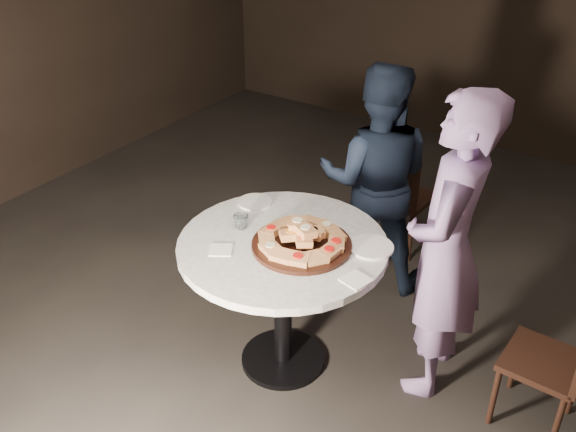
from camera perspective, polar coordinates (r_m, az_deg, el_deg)
The scene contains 13 objects.
floor at distance 3.78m, azimuth 0.90°, elevation -12.53°, with size 7.00×7.00×0.00m, color black.
table at distance 3.35m, azimuth -0.47°, elevation -4.49°, with size 1.31×1.31×0.81m.
serving_board at distance 3.23m, azimuth 1.22°, elevation -2.57°, with size 0.51×0.51×0.02m, color black.
focaccia_pile at distance 3.20m, azimuth 1.28°, elevation -1.86°, with size 0.44×0.45×0.12m.
plate_left at distance 3.62m, azimuth -2.96°, elevation 1.26°, with size 0.19×0.19×0.01m, color white.
plate_right at distance 3.24m, azimuth 7.39°, elevation -2.74°, with size 0.23×0.23×0.01m, color white.
water_glass at distance 3.37m, azimuth -4.20°, elevation -0.51°, with size 0.08×0.08×0.08m, color silver.
napkin_near at distance 3.22m, azimuth -5.99°, elevation -3.01°, with size 0.11×0.11×0.01m, color white.
napkin_far at distance 3.01m, azimuth 6.06°, elevation -5.67°, with size 0.12×0.12×0.01m, color white.
chair_far at distance 4.52m, azimuth 9.83°, elevation 1.93°, with size 0.39×0.41×0.78m.
chair_right at distance 3.39m, azimuth 23.21°, elevation -11.65°, with size 0.39×0.38×0.77m.
diner_navy at distance 4.04m, azimuth 7.76°, elevation 3.24°, with size 0.73×0.57×1.50m, color #141D30.
diner_teal at distance 3.26m, azimuth 13.88°, elevation -2.94°, with size 0.61×0.40×1.67m, color #866EA9.
Camera 1 is at (1.48, -2.33, 2.59)m, focal length 40.00 mm.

